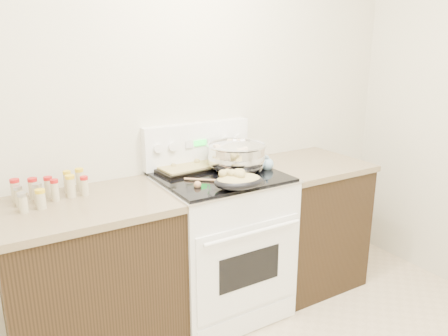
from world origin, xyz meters
TOP-DOWN VIEW (x-y plane):
  - room_shell at (0.00, 0.00)m, footprint 4.10×3.60m
  - counter_left at (-0.48, 1.43)m, footprint 0.93×0.67m
  - counter_right at (1.08, 1.43)m, footprint 0.73×0.67m
  - kitchen_range at (0.35, 1.42)m, footprint 0.78×0.73m
  - mixing_bowl at (0.50, 1.46)m, footprint 0.49×0.49m
  - roasting_pan at (0.30, 1.14)m, footprint 0.32×0.25m
  - baking_sheet at (0.25, 1.64)m, footprint 0.46×0.34m
  - wooden_spoon at (0.15, 1.31)m, footprint 0.20×0.18m
  - blue_ladle at (0.69, 1.38)m, footprint 0.17×0.25m
  - spice_jars at (-0.63, 1.57)m, footprint 0.38×0.24m

SIDE VIEW (x-z plane):
  - counter_left at x=-0.48m, z-range 0.00..0.92m
  - counter_right at x=1.08m, z-range 0.00..0.92m
  - kitchen_range at x=0.35m, z-range -0.12..1.10m
  - wooden_spoon at x=0.15m, z-range 0.93..0.98m
  - baking_sheet at x=0.25m, z-range 0.93..0.99m
  - blue_ladle at x=0.69m, z-range 0.93..1.03m
  - spice_jars at x=-0.63m, z-range 0.91..1.04m
  - roasting_pan at x=0.30m, z-range 0.94..1.05m
  - mixing_bowl at x=0.50m, z-range 0.92..1.14m
  - room_shell at x=0.00m, z-range 0.33..3.08m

